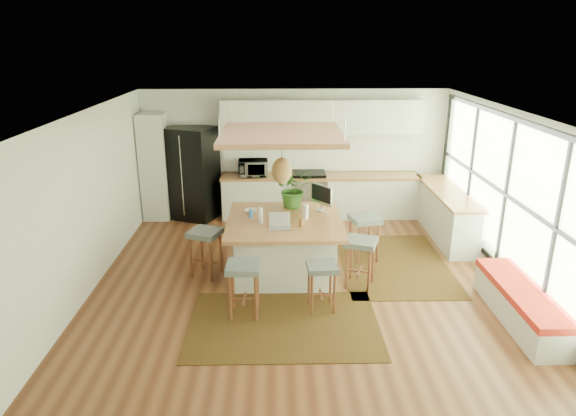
{
  "coord_description": "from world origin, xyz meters",
  "views": [
    {
      "loc": [
        -0.36,
        -7.29,
        3.75
      ],
      "look_at": [
        -0.2,
        0.5,
        1.1
      ],
      "focal_mm": 31.66,
      "sensor_mm": 36.0,
      "label": 1
    }
  ],
  "objects_px": {
    "stool_near_right": "(321,287)",
    "microwave": "(253,166)",
    "stool_near_left": "(244,292)",
    "monitor": "(322,196)",
    "stool_right_front": "(360,265)",
    "laptop": "(280,221)",
    "stool_left_side": "(206,255)",
    "island": "(285,246)",
    "island_plant": "(294,192)",
    "fridge": "(192,176)",
    "stool_right_back": "(364,241)"
  },
  "relations": [
    {
      "from": "stool_near_right",
      "to": "microwave",
      "type": "distance_m",
      "value": 4.21
    },
    {
      "from": "stool_near_left",
      "to": "monitor",
      "type": "distance_m",
      "value": 2.33
    },
    {
      "from": "stool_right_front",
      "to": "monitor",
      "type": "xyz_separation_m",
      "value": [
        -0.54,
        0.94,
        0.83
      ]
    },
    {
      "from": "monitor",
      "to": "laptop",
      "type": "bearing_deg",
      "value": -78.82
    },
    {
      "from": "stool_near_left",
      "to": "stool_right_front",
      "type": "xyz_separation_m",
      "value": [
        1.76,
        0.86,
        0.0
      ]
    },
    {
      "from": "stool_left_side",
      "to": "stool_near_right",
      "type": "bearing_deg",
      "value": -32.18
    },
    {
      "from": "island",
      "to": "stool_near_left",
      "type": "xyz_separation_m",
      "value": [
        -0.59,
        -1.37,
        -0.11
      ]
    },
    {
      "from": "island",
      "to": "stool_near_left",
      "type": "relative_size",
      "value": 2.36
    },
    {
      "from": "laptop",
      "to": "island_plant",
      "type": "relative_size",
      "value": 0.52
    },
    {
      "from": "stool_right_front",
      "to": "stool_left_side",
      "type": "xyz_separation_m",
      "value": [
        -2.46,
        0.41,
        0.0
      ]
    },
    {
      "from": "stool_near_right",
      "to": "monitor",
      "type": "bearing_deg",
      "value": 85.78
    },
    {
      "from": "stool_right_front",
      "to": "stool_left_side",
      "type": "distance_m",
      "value": 2.49
    },
    {
      "from": "stool_near_left",
      "to": "stool_right_front",
      "type": "distance_m",
      "value": 1.96
    },
    {
      "from": "fridge",
      "to": "island",
      "type": "bearing_deg",
      "value": -33.27
    },
    {
      "from": "stool_near_left",
      "to": "stool_left_side",
      "type": "xyz_separation_m",
      "value": [
        -0.7,
        1.27,
        0.0
      ]
    },
    {
      "from": "stool_near_right",
      "to": "island_plant",
      "type": "distance_m",
      "value": 2.07
    },
    {
      "from": "fridge",
      "to": "stool_right_back",
      "type": "relative_size",
      "value": 2.44
    },
    {
      "from": "stool_right_front",
      "to": "laptop",
      "type": "bearing_deg",
      "value": 175.25
    },
    {
      "from": "fridge",
      "to": "stool_near_right",
      "type": "xyz_separation_m",
      "value": [
        2.44,
        -4.0,
        -0.57
      ]
    },
    {
      "from": "fridge",
      "to": "island",
      "type": "relative_size",
      "value": 1.06
    },
    {
      "from": "stool_right_back",
      "to": "island_plant",
      "type": "bearing_deg",
      "value": 172.31
    },
    {
      "from": "microwave",
      "to": "island_plant",
      "type": "relative_size",
      "value": 0.91
    },
    {
      "from": "stool_near_right",
      "to": "monitor",
      "type": "xyz_separation_m",
      "value": [
        0.12,
        1.66,
        0.83
      ]
    },
    {
      "from": "stool_near_right",
      "to": "stool_left_side",
      "type": "height_order",
      "value": "stool_left_side"
    },
    {
      "from": "monitor",
      "to": "microwave",
      "type": "relative_size",
      "value": 0.81
    },
    {
      "from": "stool_right_back",
      "to": "microwave",
      "type": "xyz_separation_m",
      "value": [
        -2.02,
        2.29,
        0.78
      ]
    },
    {
      "from": "stool_near_left",
      "to": "stool_near_right",
      "type": "distance_m",
      "value": 1.11
    },
    {
      "from": "island",
      "to": "stool_right_back",
      "type": "bearing_deg",
      "value": 18.62
    },
    {
      "from": "stool_near_left",
      "to": "stool_near_right",
      "type": "relative_size",
      "value": 1.11
    },
    {
      "from": "stool_near_right",
      "to": "stool_right_back",
      "type": "height_order",
      "value": "stool_right_back"
    },
    {
      "from": "stool_left_side",
      "to": "microwave",
      "type": "distance_m",
      "value": 3.03
    },
    {
      "from": "island_plant",
      "to": "stool_near_left",
      "type": "bearing_deg",
      "value": -110.6
    },
    {
      "from": "stool_left_side",
      "to": "stool_right_front",
      "type": "bearing_deg",
      "value": -9.43
    },
    {
      "from": "island",
      "to": "stool_near_left",
      "type": "bearing_deg",
      "value": -113.31
    },
    {
      "from": "fridge",
      "to": "microwave",
      "type": "height_order",
      "value": "fridge"
    },
    {
      "from": "fridge",
      "to": "microwave",
      "type": "xyz_separation_m",
      "value": [
        1.3,
        -0.02,
        0.21
      ]
    },
    {
      "from": "stool_right_front",
      "to": "island",
      "type": "bearing_deg",
      "value": 156.6
    },
    {
      "from": "stool_near_right",
      "to": "stool_right_back",
      "type": "relative_size",
      "value": 0.88
    },
    {
      "from": "stool_near_left",
      "to": "stool_left_side",
      "type": "relative_size",
      "value": 0.99
    },
    {
      "from": "stool_near_right",
      "to": "stool_right_front",
      "type": "height_order",
      "value": "stool_right_front"
    },
    {
      "from": "stool_right_front",
      "to": "stool_left_side",
      "type": "bearing_deg",
      "value": 170.57
    },
    {
      "from": "island_plant",
      "to": "monitor",
      "type": "bearing_deg",
      "value": -22.89
    },
    {
      "from": "fridge",
      "to": "monitor",
      "type": "distance_m",
      "value": 3.48
    },
    {
      "from": "laptop",
      "to": "island_plant",
      "type": "bearing_deg",
      "value": 75.24
    },
    {
      "from": "stool_right_front",
      "to": "laptop",
      "type": "height_order",
      "value": "laptop"
    },
    {
      "from": "stool_near_left",
      "to": "laptop",
      "type": "xyz_separation_m",
      "value": [
        0.51,
        0.96,
        0.7
      ]
    },
    {
      "from": "island",
      "to": "monitor",
      "type": "bearing_deg",
      "value": 34.74
    },
    {
      "from": "stool_near_right",
      "to": "stool_right_front",
      "type": "bearing_deg",
      "value": 47.3
    },
    {
      "from": "stool_near_left",
      "to": "laptop",
      "type": "relative_size",
      "value": 2.26
    },
    {
      "from": "fridge",
      "to": "stool_near_left",
      "type": "distance_m",
      "value": 4.39
    }
  ]
}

